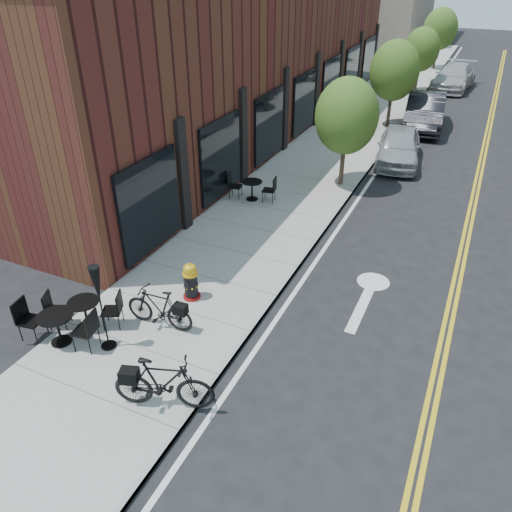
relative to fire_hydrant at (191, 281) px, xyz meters
The scene contains 17 objects.
ground 2.05m from the fire_hydrant, 16.66° to the right, with size 120.00×120.00×0.00m, color black.
sidewalk_near 9.45m from the fire_hydrant, 90.73° to the left, with size 4.00×70.00×0.12m, color #9E9B93.
building_near 14.51m from the fire_hydrant, 108.97° to the left, with size 5.00×28.00×7.00m, color #4B1B18.
tree_near_a 8.77m from the fire_hydrant, 81.37° to the left, with size 2.20×2.20×3.81m.
tree_near_b 16.62m from the fire_hydrant, 85.55° to the left, with size 2.30×2.30×3.98m.
tree_near_c 24.55m from the fire_hydrant, 87.00° to the left, with size 2.10×2.10×3.67m.
tree_near_d 32.54m from the fire_hydrant, 87.74° to the left, with size 2.40×2.40×4.11m.
fire_hydrant is the anchor object (origin of this frame).
bicycle_left 1.25m from the fire_hydrant, 92.96° to the right, with size 0.47×1.66×1.00m, color black.
bicycle_right 3.47m from the fire_hydrant, 66.86° to the right, with size 0.53×1.89×1.13m, color black.
bistro_set_a 3.15m from the fire_hydrant, 123.15° to the right, with size 1.80×0.88×0.95m.
bistro_set_b 2.51m from the fire_hydrant, 129.12° to the right, with size 1.64×1.05×0.88m.
bistro_set_c 5.92m from the fire_hydrant, 100.68° to the left, with size 1.65×0.79×0.87m.
patio_umbrella 2.60m from the fire_hydrant, 106.76° to the right, with size 0.33×0.33×2.03m.
parked_car_a 12.11m from the fire_hydrant, 77.21° to the left, with size 1.66×4.12×1.40m, color #A1A4A9.
parked_car_b 17.41m from the fire_hydrant, 80.53° to the left, with size 1.73×4.97×1.64m, color black.
parked_car_c 26.69m from the fire_hydrant, 83.02° to the left, with size 2.09×5.15×1.49m, color #B1B1B6.
Camera 1 is at (3.76, -7.86, 7.37)m, focal length 35.00 mm.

